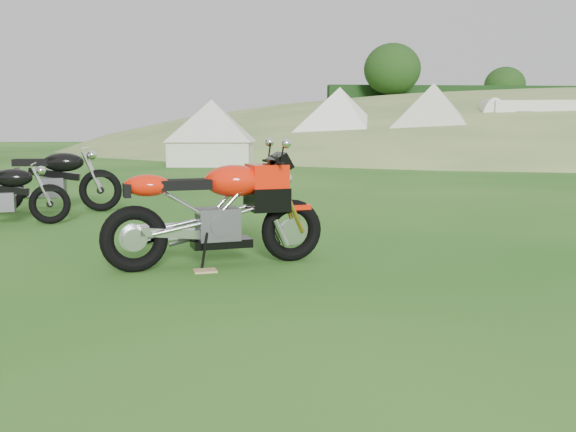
{
  "coord_description": "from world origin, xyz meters",
  "views": [
    {
      "loc": [
        -0.36,
        -4.89,
        1.36
      ],
      "look_at": [
        0.06,
        0.4,
        0.63
      ],
      "focal_mm": 40.0,
      "sensor_mm": 36.0,
      "label": 1
    }
  ],
  "objects_px": {
    "tent_mid": "(340,126)",
    "caravan": "(543,130)",
    "tent_right": "(433,125)",
    "sport_motorcycle": "(216,203)",
    "plywood_board": "(205,271)",
    "tent_left": "(212,131)",
    "vintage_moto_d": "(1,193)",
    "vintage_moto_c": "(51,178)"
  },
  "relations": [
    {
      "from": "tent_mid",
      "to": "caravan",
      "type": "xyz_separation_m",
      "value": [
        8.35,
        -1.31,
        -0.19
      ]
    },
    {
      "from": "tent_right",
      "to": "tent_mid",
      "type": "bearing_deg",
      "value": 179.94
    },
    {
      "from": "sport_motorcycle",
      "to": "plywood_board",
      "type": "xyz_separation_m",
      "value": [
        -0.1,
        -0.24,
        -0.62
      ]
    },
    {
      "from": "tent_mid",
      "to": "tent_right",
      "type": "xyz_separation_m",
      "value": [
        3.59,
        -1.54,
        0.02
      ]
    },
    {
      "from": "tent_right",
      "to": "caravan",
      "type": "relative_size",
      "value": 0.63
    },
    {
      "from": "tent_left",
      "to": "caravan",
      "type": "xyz_separation_m",
      "value": [
        13.62,
        2.38,
        0.02
      ]
    },
    {
      "from": "tent_right",
      "to": "caravan",
      "type": "height_order",
      "value": "tent_right"
    },
    {
      "from": "tent_mid",
      "to": "tent_right",
      "type": "bearing_deg",
      "value": 0.22
    },
    {
      "from": "plywood_board",
      "to": "tent_mid",
      "type": "xyz_separation_m",
      "value": [
        4.69,
        21.34,
        1.43
      ]
    },
    {
      "from": "plywood_board",
      "to": "sport_motorcycle",
      "type": "bearing_deg",
      "value": 67.67
    },
    {
      "from": "plywood_board",
      "to": "tent_left",
      "type": "height_order",
      "value": "tent_left"
    },
    {
      "from": "vintage_moto_d",
      "to": "tent_mid",
      "type": "height_order",
      "value": "tent_mid"
    },
    {
      "from": "vintage_moto_c",
      "to": "plywood_board",
      "type": "bearing_deg",
      "value": -61.85
    },
    {
      "from": "plywood_board",
      "to": "vintage_moto_d",
      "type": "relative_size",
      "value": 0.12
    },
    {
      "from": "sport_motorcycle",
      "to": "caravan",
      "type": "relative_size",
      "value": 0.39
    },
    {
      "from": "sport_motorcycle",
      "to": "tent_mid",
      "type": "distance_m",
      "value": 21.6
    },
    {
      "from": "vintage_moto_d",
      "to": "tent_right",
      "type": "distance_m",
      "value": 20.15
    },
    {
      "from": "tent_right",
      "to": "vintage_moto_d",
      "type": "bearing_deg",
      "value": -100.77
    },
    {
      "from": "tent_left",
      "to": "tent_mid",
      "type": "bearing_deg",
      "value": 40.22
    },
    {
      "from": "tent_left",
      "to": "caravan",
      "type": "bearing_deg",
      "value": 15.17
    },
    {
      "from": "plywood_board",
      "to": "vintage_moto_d",
      "type": "bearing_deg",
      "value": 133.6
    },
    {
      "from": "sport_motorcycle",
      "to": "vintage_moto_d",
      "type": "height_order",
      "value": "sport_motorcycle"
    },
    {
      "from": "vintage_moto_c",
      "to": "tent_left",
      "type": "xyz_separation_m",
      "value": [
        2.09,
        13.12,
        0.67
      ]
    },
    {
      "from": "sport_motorcycle",
      "to": "tent_mid",
      "type": "xyz_separation_m",
      "value": [
        4.59,
        21.09,
        0.81
      ]
    },
    {
      "from": "sport_motorcycle",
      "to": "vintage_moto_c",
      "type": "bearing_deg",
      "value": 108.28
    },
    {
      "from": "vintage_moto_c",
      "to": "tent_mid",
      "type": "xyz_separation_m",
      "value": [
        7.36,
        16.8,
        0.88
      ]
    },
    {
      "from": "vintage_moto_d",
      "to": "tent_mid",
      "type": "bearing_deg",
      "value": 56.31
    },
    {
      "from": "sport_motorcycle",
      "to": "tent_mid",
      "type": "relative_size",
      "value": 0.63
    },
    {
      "from": "plywood_board",
      "to": "tent_right",
      "type": "xyz_separation_m",
      "value": [
        8.28,
        19.8,
        1.46
      ]
    },
    {
      "from": "tent_left",
      "to": "caravan",
      "type": "height_order",
      "value": "caravan"
    },
    {
      "from": "tent_left",
      "to": "caravan",
      "type": "relative_size",
      "value": 0.53
    },
    {
      "from": "plywood_board",
      "to": "vintage_moto_d",
      "type": "xyz_separation_m",
      "value": [
        -2.95,
        3.1,
        0.46
      ]
    },
    {
      "from": "vintage_moto_c",
      "to": "tent_mid",
      "type": "bearing_deg",
      "value": 64.02
    },
    {
      "from": "sport_motorcycle",
      "to": "plywood_board",
      "type": "distance_m",
      "value": 0.67
    },
    {
      "from": "sport_motorcycle",
      "to": "tent_mid",
      "type": "bearing_deg",
      "value": 63.18
    },
    {
      "from": "tent_mid",
      "to": "caravan",
      "type": "bearing_deg",
      "value": 14.54
    },
    {
      "from": "vintage_moto_c",
      "to": "tent_mid",
      "type": "distance_m",
      "value": 18.36
    },
    {
      "from": "sport_motorcycle",
      "to": "vintage_moto_c",
      "type": "xyz_separation_m",
      "value": [
        -2.77,
        4.29,
        -0.07
      ]
    },
    {
      "from": "vintage_moto_c",
      "to": "tent_left",
      "type": "height_order",
      "value": "tent_left"
    },
    {
      "from": "vintage_moto_d",
      "to": "tent_mid",
      "type": "xyz_separation_m",
      "value": [
        7.64,
        18.24,
        0.98
      ]
    },
    {
      "from": "vintage_moto_d",
      "to": "caravan",
      "type": "relative_size",
      "value": 0.33
    },
    {
      "from": "sport_motorcycle",
      "to": "tent_left",
      "type": "height_order",
      "value": "tent_left"
    }
  ]
}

